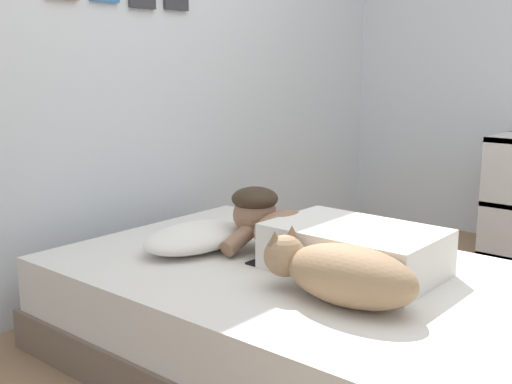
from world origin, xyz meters
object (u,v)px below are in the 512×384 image
at_px(person_lying, 324,239).
at_px(cell_phone, 264,265).
at_px(pillow, 196,237).
at_px(bed, 298,317).
at_px(coffee_cup, 216,234).
at_px(dog, 341,273).
at_px(bookshelf, 511,193).

relative_size(person_lying, cell_phone, 6.57).
bearing_deg(cell_phone, pillow, 92.31).
xyz_separation_m(bed, coffee_cup, (0.06, 0.50, 0.24)).
height_order(person_lying, dog, person_lying).
bearing_deg(bed, bookshelf, -3.03).
xyz_separation_m(person_lying, coffee_cup, (-0.04, 0.56, -0.07)).
distance_m(bed, cell_phone, 0.25).
bearing_deg(coffee_cup, cell_phone, -108.51).
distance_m(bed, coffee_cup, 0.56).
distance_m(pillow, coffee_cup, 0.14).
distance_m(pillow, cell_phone, 0.37).
bearing_deg(bookshelf, dog, -174.82).
bearing_deg(bookshelf, pillow, 164.60).
height_order(cell_phone, bookshelf, bookshelf).
bearing_deg(bookshelf, coffee_cup, 163.26).
height_order(coffee_cup, cell_phone, coffee_cup).
height_order(dog, bookshelf, bookshelf).
distance_m(coffee_cup, cell_phone, 0.40).
height_order(pillow, person_lying, person_lying).
xyz_separation_m(person_lying, cell_phone, (-0.17, 0.17, -0.10)).
bearing_deg(dog, pillow, 81.77).
xyz_separation_m(pillow, coffee_cup, (0.14, 0.01, -0.02)).
relative_size(bed, dog, 3.50).
relative_size(pillow, bookshelf, 0.69).
bearing_deg(person_lying, bed, 153.17).
bearing_deg(bed, pillow, 99.16).
xyz_separation_m(pillow, dog, (-0.12, -0.81, 0.05)).
bearing_deg(pillow, dog, -98.23).
xyz_separation_m(cell_phone, bookshelf, (2.18, -0.23, -0.02)).
bearing_deg(cell_phone, coffee_cup, 71.49).
height_order(dog, coffee_cup, dog).
bearing_deg(bed, cell_phone, 117.66).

